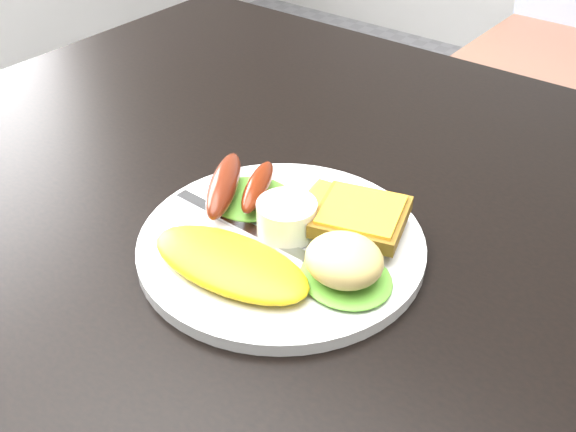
# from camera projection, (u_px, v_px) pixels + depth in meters

# --- Properties ---
(dining_table) EXTENTS (1.20, 0.80, 0.04)m
(dining_table) POSITION_uv_depth(u_px,v_px,m) (376.00, 228.00, 0.68)
(dining_table) COLOR black
(dining_table) RESTS_ON ground
(dining_chair) EXTENTS (0.48, 0.48, 0.06)m
(dining_chair) POSITION_uv_depth(u_px,v_px,m) (570.00, 65.00, 1.70)
(dining_chair) COLOR #A56B52
(dining_chair) RESTS_ON ground
(plate) EXTENTS (0.26, 0.26, 0.01)m
(plate) POSITION_uv_depth(u_px,v_px,m) (281.00, 244.00, 0.62)
(plate) COLOR white
(plate) RESTS_ON dining_table
(lettuce_left) EXTENTS (0.11, 0.10, 0.01)m
(lettuce_left) POSITION_uv_depth(u_px,v_px,m) (251.00, 198.00, 0.66)
(lettuce_left) COLOR #568E1F
(lettuce_left) RESTS_ON plate
(lettuce_right) EXTENTS (0.10, 0.10, 0.01)m
(lettuce_right) POSITION_uv_depth(u_px,v_px,m) (346.00, 278.00, 0.56)
(lettuce_right) COLOR #418A1B
(lettuce_right) RESTS_ON plate
(omelette) EXTENTS (0.16, 0.08, 0.02)m
(omelette) POSITION_uv_depth(u_px,v_px,m) (230.00, 263.00, 0.57)
(omelette) COLOR yellow
(omelette) RESTS_ON plate
(sausage_a) EXTENTS (0.08, 0.11, 0.03)m
(sausage_a) POSITION_uv_depth(u_px,v_px,m) (224.00, 185.00, 0.65)
(sausage_a) COLOR #5E190E
(sausage_a) RESTS_ON lettuce_left
(sausage_b) EXTENTS (0.06, 0.09, 0.02)m
(sausage_b) POSITION_uv_depth(u_px,v_px,m) (258.00, 186.00, 0.65)
(sausage_b) COLOR #600F05
(sausage_b) RESTS_ON lettuce_left
(ramekin) EXTENTS (0.07, 0.07, 0.03)m
(ramekin) POSITION_uv_depth(u_px,v_px,m) (287.00, 218.00, 0.61)
(ramekin) COLOR white
(ramekin) RESTS_ON plate
(toast_a) EXTENTS (0.09, 0.09, 0.01)m
(toast_a) POSITION_uv_depth(u_px,v_px,m) (338.00, 216.00, 0.63)
(toast_a) COLOR brown
(toast_a) RESTS_ON plate
(toast_b) EXTENTS (0.10, 0.10, 0.01)m
(toast_b) POSITION_uv_depth(u_px,v_px,m) (361.00, 217.00, 0.61)
(toast_b) COLOR brown
(toast_b) RESTS_ON toast_a
(potato_salad) EXTENTS (0.07, 0.07, 0.04)m
(potato_salad) POSITION_uv_depth(u_px,v_px,m) (344.00, 260.00, 0.55)
(potato_salad) COLOR beige
(potato_salad) RESTS_ON lettuce_right
(fork) EXTENTS (0.16, 0.02, 0.00)m
(fork) POSITION_uv_depth(u_px,v_px,m) (240.00, 224.00, 0.63)
(fork) COLOR #ADAFB7
(fork) RESTS_ON plate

